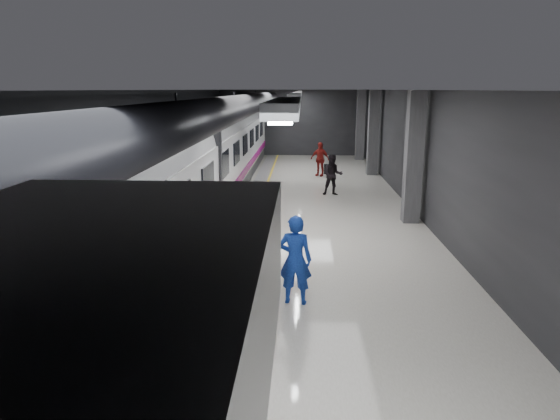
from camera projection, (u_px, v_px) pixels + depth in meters
ground at (278, 236)px, 15.78m from camera, size 40.00×40.00×0.00m
platform_hall at (270, 121)px, 15.89m from camera, size 10.02×40.02×4.51m
train at (173, 171)px, 15.43m from camera, size 3.05×38.00×4.05m
traveler_main at (295, 260)px, 10.64m from camera, size 0.77×0.56×1.97m
suitcase_main at (267, 294)px, 10.46m from camera, size 0.48×0.38×0.68m
shoulder_bag at (268, 269)px, 10.36m from camera, size 0.37×0.26×0.45m
traveler_far_a at (333, 175)px, 21.69m from camera, size 0.88×0.70×1.79m
traveler_far_b at (320, 159)px, 26.55m from camera, size 1.14×0.87×1.80m
suitcase_far at (328, 169)px, 27.27m from camera, size 0.39×0.28×0.54m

